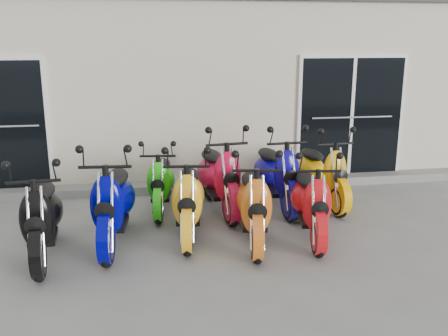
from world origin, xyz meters
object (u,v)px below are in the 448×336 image
(scooter_front_orange_b, at_px, (254,193))
(scooter_back_red, at_px, (219,167))
(scooter_front_orange_a, at_px, (188,189))
(scooter_front_red, at_px, (311,192))
(scooter_back_green, at_px, (161,174))
(scooter_back_blue, at_px, (277,165))
(scooter_front_black, at_px, (41,206))
(scooter_front_blue, at_px, (113,192))
(scooter_back_yellow, at_px, (322,164))

(scooter_front_orange_b, relative_size, scooter_back_red, 0.94)
(scooter_front_orange_a, distance_m, scooter_front_red, 1.61)
(scooter_front_orange_a, height_order, scooter_front_orange_b, scooter_front_orange_b)
(scooter_back_green, height_order, scooter_back_blue, scooter_back_blue)
(scooter_front_black, bearing_deg, scooter_back_green, 40.36)
(scooter_front_orange_b, relative_size, scooter_front_red, 1.05)
(scooter_front_black, xyz_separation_m, scooter_front_blue, (0.82, 0.28, 0.04))
(scooter_front_orange_b, distance_m, scooter_back_red, 1.29)
(scooter_front_black, relative_size, scooter_back_red, 0.94)
(scooter_front_blue, bearing_deg, scooter_front_red, 0.35)
(scooter_front_blue, relative_size, scooter_back_red, 1.00)
(scooter_front_black, relative_size, scooter_front_red, 1.04)
(scooter_back_blue, bearing_deg, scooter_front_orange_a, -150.81)
(scooter_front_orange_b, relative_size, scooter_back_green, 1.13)
(scooter_front_blue, xyz_separation_m, scooter_back_yellow, (3.17, 1.08, -0.04))
(scooter_front_black, height_order, scooter_back_yellow, same)
(scooter_front_orange_a, relative_size, scooter_back_blue, 0.96)
(scooter_front_orange_a, relative_size, scooter_front_orange_b, 1.00)
(scooter_front_black, relative_size, scooter_back_blue, 0.96)
(scooter_back_green, distance_m, scooter_back_blue, 1.78)
(scooter_front_orange_b, xyz_separation_m, scooter_front_red, (0.77, 0.02, -0.03))
(scooter_front_orange_b, bearing_deg, scooter_front_black, -170.37)
(scooter_front_black, relative_size, scooter_back_yellow, 1.00)
(scooter_back_red, bearing_deg, scooter_back_green, 163.19)
(scooter_front_orange_b, xyz_separation_m, scooter_back_yellow, (1.40, 1.32, -0.00))
(scooter_back_red, bearing_deg, scooter_front_orange_a, -127.50)
(scooter_front_red, distance_m, scooter_back_red, 1.62)
(scooter_back_blue, xyz_separation_m, scooter_back_yellow, (0.75, 0.04, -0.03))
(scooter_front_orange_b, height_order, scooter_back_red, scooter_back_red)
(scooter_front_blue, bearing_deg, scooter_back_red, 39.43)
(scooter_front_red, relative_size, scooter_back_green, 1.07)
(scooter_front_orange_b, xyz_separation_m, scooter_back_red, (-0.26, 1.26, 0.04))
(scooter_back_green, distance_m, scooter_back_red, 0.89)
(scooter_back_green, xyz_separation_m, scooter_back_yellow, (2.52, -0.10, 0.07))
(scooter_front_black, xyz_separation_m, scooter_back_green, (1.47, 1.46, -0.07))
(scooter_front_black, relative_size, scooter_front_blue, 0.94)
(scooter_front_orange_a, height_order, scooter_back_green, scooter_front_orange_a)
(scooter_front_blue, distance_m, scooter_front_orange_b, 1.79)
(scooter_front_orange_a, bearing_deg, scooter_back_blue, 39.73)
(scooter_front_orange_a, height_order, scooter_back_red, scooter_back_red)
(scooter_front_orange_b, distance_m, scooter_back_yellow, 1.93)
(scooter_back_red, xyz_separation_m, scooter_back_yellow, (1.66, 0.06, -0.04))
(scooter_front_orange_b, height_order, scooter_back_green, scooter_front_orange_b)
(scooter_front_blue, bearing_deg, scooter_front_orange_a, 11.58)
(scooter_front_black, bearing_deg, scooter_back_blue, 17.67)
(scooter_front_orange_a, distance_m, scooter_front_orange_b, 0.88)
(scooter_front_black, distance_m, scooter_back_green, 2.07)
(scooter_front_orange_a, xyz_separation_m, scooter_back_green, (-0.32, 1.08, -0.07))
(scooter_front_red, height_order, scooter_back_blue, scooter_back_blue)
(scooter_front_blue, xyz_separation_m, scooter_front_orange_a, (0.96, 0.11, -0.04))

